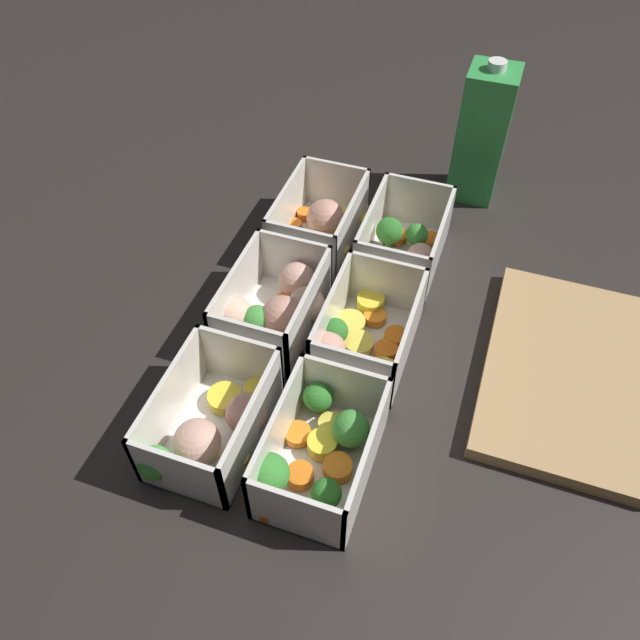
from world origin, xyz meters
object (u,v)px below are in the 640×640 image
juice_carton (482,135)px  container_far_center (361,335)px  container_near_right (213,425)px  container_near_left (322,224)px  container_far_right (318,451)px  container_near_center (277,307)px  container_far_left (404,246)px

juice_carton → container_far_center: bearing=-11.1°
container_far_center → juice_carton: 0.36m
container_near_right → juice_carton: size_ratio=0.80×
container_near_left → juice_carton: bearing=135.0°
container_near_left → container_far_right: bearing=18.3°
juice_carton → container_far_right: bearing=-7.3°
container_near_center → container_near_right: size_ratio=0.98×
container_near_right → container_near_left: bearing=179.8°
container_near_center → container_near_left: bearing=180.0°
container_far_right → container_near_left: bearing=-161.7°
container_near_center → container_far_right: size_ratio=0.99×
container_near_left → container_far_right: 0.35m
container_near_right → container_far_right: size_ratio=1.01×
container_far_left → container_far_right: bearing=-1.2°
container_near_center → container_far_right: 0.20m
container_near_center → container_far_left: same height
container_near_right → container_far_right: same height
container_far_right → juice_carton: (-0.51, 0.07, 0.07)m
container_far_right → container_near_right: bearing=-86.2°
container_near_right → container_far_left: bearing=160.4°
container_far_center → container_far_right: 0.16m
container_near_right → container_far_center: size_ratio=1.06×
container_near_left → container_far_left: size_ratio=0.94×
container_near_center → container_far_center: size_ratio=1.03×
container_near_right → container_far_center: same height
container_near_left → container_near_right: size_ratio=0.94×
container_near_center → container_far_right: same height
container_far_left → juice_carton: juice_carton is taller
container_far_left → container_near_right: bearing=-19.6°
container_near_left → container_near_right: same height
container_far_center → container_far_right: same height
juice_carton → container_far_left: bearing=-17.7°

